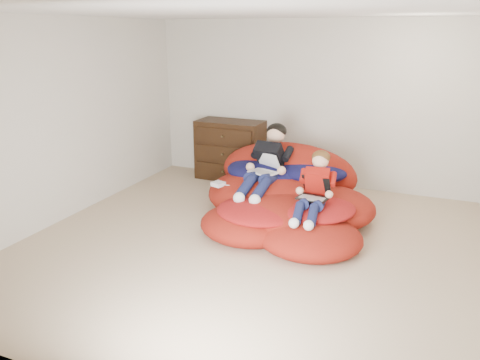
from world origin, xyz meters
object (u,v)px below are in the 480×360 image
(older_boy, at_px, (268,160))
(laptop_black, at_px, (314,192))
(beanbag_pile, at_px, (285,197))
(laptop_white, at_px, (265,167))
(dresser, at_px, (230,150))
(younger_boy, at_px, (315,186))

(older_boy, bearing_deg, laptop_black, -37.29)
(beanbag_pile, bearing_deg, laptop_white, 177.46)
(beanbag_pile, distance_m, older_boy, 0.53)
(laptop_black, bearing_deg, laptop_white, 147.40)
(dresser, distance_m, beanbag_pile, 1.84)
(younger_boy, distance_m, laptop_black, 0.07)
(older_boy, bearing_deg, younger_boy, -35.98)
(laptop_white, height_order, laptop_black, laptop_white)
(dresser, relative_size, beanbag_pile, 0.45)
(beanbag_pile, height_order, older_boy, older_boy)
(dresser, bearing_deg, older_boy, -47.68)
(dresser, height_order, older_boy, older_boy)
(laptop_white, distance_m, laptop_black, 0.92)
(dresser, distance_m, younger_boy, 2.50)
(dresser, bearing_deg, laptop_black, -43.69)
(younger_boy, distance_m, laptop_white, 0.90)
(dresser, bearing_deg, laptop_white, -49.92)
(dresser, distance_m, older_boy, 1.57)
(beanbag_pile, xyz_separation_m, older_boy, (-0.28, 0.11, 0.44))
(beanbag_pile, relative_size, older_boy, 1.87)
(older_boy, relative_size, laptop_white, 2.73)
(younger_boy, xyz_separation_m, laptop_white, (-0.77, 0.47, 0.02))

